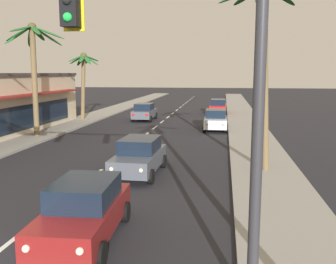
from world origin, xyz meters
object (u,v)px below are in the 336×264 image
traffic_signal_mast (83,40)px  sedan_parked_mid_kerb (218,107)px  sedan_third_in_queue (139,156)px  sedan_parked_nearest_kerb (216,120)px  palm_right_second (264,30)px  sedan_oncoming_far (145,112)px  palm_left_farthest (83,72)px  sedan_lead_at_stop_bar (84,210)px  palm_left_third (33,57)px

traffic_signal_mast → sedan_parked_mid_kerb: traffic_signal_mast is taller
sedan_parked_mid_kerb → sedan_third_in_queue: bearing=-96.9°
sedan_third_in_queue → sedan_parked_nearest_kerb: 14.53m
traffic_signal_mast → palm_right_second: palm_right_second is taller
sedan_oncoming_far → palm_left_farthest: size_ratio=0.68×
sedan_lead_at_stop_bar → palm_right_second: palm_right_second is taller
sedan_parked_nearest_kerb → palm_left_farthest: bearing=160.4°
palm_left_third → sedan_third_in_queue: bearing=-42.5°
sedan_oncoming_far → sedan_third_in_queue: bearing=-78.8°
sedan_parked_nearest_kerb → sedan_third_in_queue: bearing=-102.6°
sedan_parked_nearest_kerb → palm_left_farthest: 14.21m
sedan_third_in_queue → sedan_parked_nearest_kerb: size_ratio=1.01×
sedan_lead_at_stop_bar → palm_left_third: size_ratio=0.56×
sedan_lead_at_stop_bar → sedan_parked_mid_kerb: same height
sedan_lead_at_stop_bar → palm_left_farthest: (-9.72, 25.80, 3.82)m
palm_left_farthest → sedan_lead_at_stop_bar: bearing=-69.4°
sedan_parked_mid_kerb → palm_right_second: bearing=-84.8°
palm_right_second → traffic_signal_mast: bearing=-112.0°
sedan_parked_nearest_kerb → sedan_parked_mid_kerb: (0.01, 12.14, 0.00)m
palm_left_third → sedan_parked_mid_kerb: bearing=54.2°
sedan_lead_at_stop_bar → palm_left_third: 19.04m
sedan_lead_at_stop_bar → sedan_parked_mid_kerb: size_ratio=1.01×
traffic_signal_mast → sedan_oncoming_far: size_ratio=2.38×
sedan_oncoming_far → palm_left_third: size_ratio=0.55×
traffic_signal_mast → palm_right_second: 11.71m
traffic_signal_mast → sedan_third_in_queue: (-1.13, 9.68, -4.41)m
traffic_signal_mast → sedan_third_in_queue: bearing=96.7°
sedan_third_in_queue → sedan_oncoming_far: 19.91m
sedan_lead_at_stop_bar → sedan_third_in_queue: (0.00, 7.03, 0.00)m
palm_left_third → palm_right_second: bearing=-26.9°
traffic_signal_mast → sedan_lead_at_stop_bar: size_ratio=2.35×
palm_left_third → palm_right_second: 16.85m
sedan_lead_at_stop_bar → palm_left_third: bearing=121.1°
palm_left_farthest → palm_right_second: palm_right_second is taller
traffic_signal_mast → palm_left_farthest: (-10.85, 28.45, -0.58)m
palm_right_second → sedan_parked_mid_kerb: bearing=95.2°
traffic_signal_mast → palm_left_farthest: bearing=110.9°
sedan_oncoming_far → traffic_signal_mast: bearing=-80.3°
sedan_third_in_queue → sedan_oncoming_far: (-3.87, 19.53, 0.00)m
sedan_parked_nearest_kerb → palm_right_second: palm_right_second is taller
palm_left_farthest → sedan_third_in_queue: bearing=-62.6°
sedan_lead_at_stop_bar → sedan_oncoming_far: same height
palm_left_farthest → palm_right_second: size_ratio=0.75×
sedan_third_in_queue → palm_right_second: (5.50, 1.12, 5.66)m
sedan_parked_mid_kerb → palm_left_third: (-12.70, -17.60, 4.90)m
sedan_third_in_queue → palm_right_second: size_ratio=0.51×
sedan_parked_nearest_kerb → palm_left_farthest: size_ratio=0.68×
sedan_lead_at_stop_bar → sedan_parked_mid_kerb: (3.18, 33.35, 0.00)m
sedan_oncoming_far → sedan_parked_nearest_kerb: bearing=-37.2°
sedan_lead_at_stop_bar → palm_left_farthest: size_ratio=0.69×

